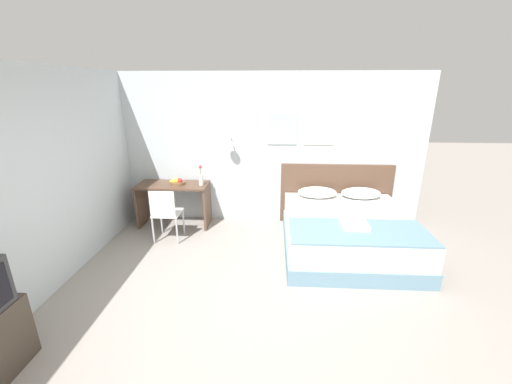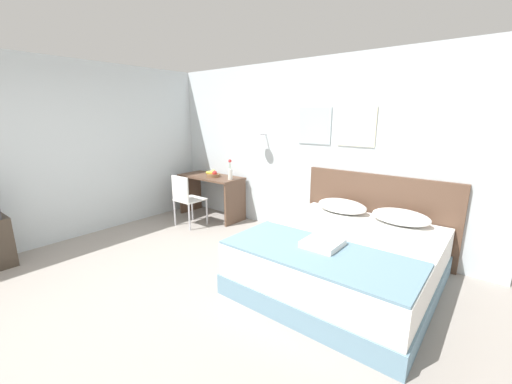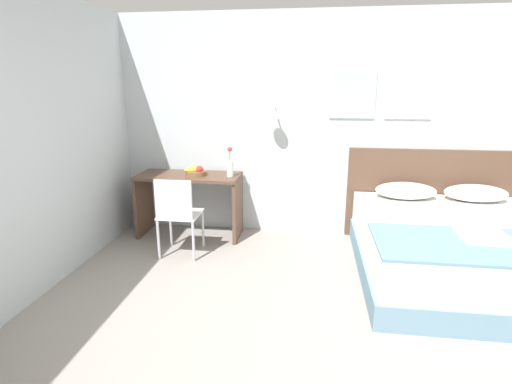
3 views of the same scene
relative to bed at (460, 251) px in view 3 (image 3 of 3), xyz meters
The scene contains 11 objects.
wall_back 2.03m from the bed, 140.31° to the left, with size 5.70×0.31×2.65m.
bed is the anchor object (origin of this frame).
headboard 1.09m from the bed, 90.00° to the left, with size 2.00×0.06×1.09m.
pillow_left 0.94m from the bed, 115.66° to the left, with size 0.67×0.39×0.18m.
pillow_right 0.94m from the bed, 64.34° to the left, with size 0.67×0.39×0.18m.
throw_blanket 0.67m from the bed, 90.00° to the right, with size 1.82×0.82×0.02m.
folded_towel_near_foot 0.57m from the bed, 93.46° to the right, with size 0.34×0.36×0.06m.
desk 3.02m from the bed, 165.33° to the left, with size 1.24×0.56×0.77m.
desk_chair 2.85m from the bed, behind, with size 0.42×0.42×0.88m.
fruit_bowl 2.95m from the bed, 165.47° to the left, with size 0.26×0.25×0.13m.
flower_vase 2.57m from the bed, 163.01° to the left, with size 0.08×0.08×0.35m.
Camera 3 is at (-0.11, -2.02, 1.83)m, focal length 28.00 mm.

